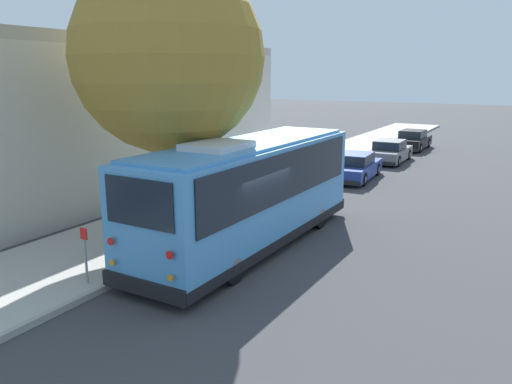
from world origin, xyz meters
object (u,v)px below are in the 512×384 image
parked_sedan_blue (355,167)px  sign_post_far (144,236)px  parked_sedan_gray (390,152)px  parked_sedan_black (413,140)px  shuttle_bus (250,189)px  street_tree (171,43)px  sign_post_near (85,255)px

parked_sedan_blue → sign_post_far: (-13.49, 1.42, 0.15)m
parked_sedan_gray → parked_sedan_black: parked_sedan_black is taller
shuttle_bus → parked_sedan_black: size_ratio=2.15×
parked_sedan_gray → sign_post_far: (-19.16, 1.57, 0.15)m
parked_sedan_blue → parked_sedan_gray: bearing=-4.9°
shuttle_bus → parked_sedan_black: 22.36m
parked_sedan_gray → street_tree: bearing=172.6°
parked_sedan_blue → sign_post_far: size_ratio=3.76×
sign_post_near → parked_sedan_blue: bearing=-5.2°
shuttle_bus → parked_sedan_blue: (10.90, 0.42, -1.17)m
sign_post_far → parked_sedan_blue: bearing=-6.0°
shuttle_bus → parked_sedan_black: bearing=1.4°
parked_sedan_blue → street_tree: 12.77m
shuttle_bus → parked_sedan_black: (22.33, 0.25, -1.15)m
shuttle_bus → street_tree: size_ratio=1.05×
parked_sedan_blue → parked_sedan_black: 11.43m
street_tree → sign_post_near: street_tree is taller
parked_sedan_black → sign_post_far: 24.97m
parked_sedan_black → sign_post_far: size_ratio=3.67×
parked_sedan_blue → parked_sedan_gray: 5.67m
shuttle_bus → parked_sedan_blue: shuttle_bus is taller
street_tree → sign_post_near: bearing=-173.9°
sign_post_far → shuttle_bus: bearing=-35.5°
shuttle_bus → parked_sedan_blue: bearing=3.0°
parked_sedan_gray → street_tree: (-17.14, 2.00, 5.29)m
shuttle_bus → sign_post_far: size_ratio=7.89×
parked_sedan_blue → parked_sedan_black: parked_sedan_black is taller
street_tree → sign_post_far: 5.54m
street_tree → parked_sedan_black: bearing=-5.0°
parked_sedan_blue → shuttle_bus: bearing=178.9°
shuttle_bus → sign_post_far: (-2.59, 1.84, -1.02)m
street_tree → sign_post_far: (-2.02, -0.43, -5.15)m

